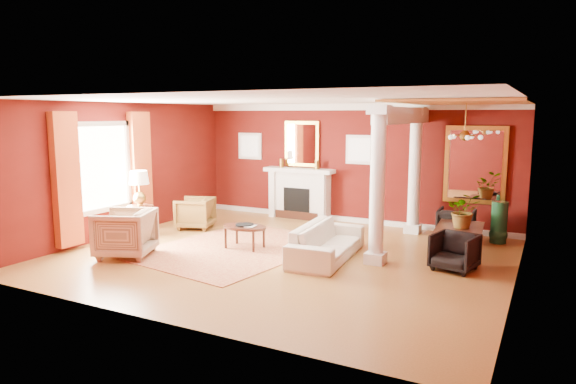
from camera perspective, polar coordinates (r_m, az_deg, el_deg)
The scene contains 27 objects.
ground at distance 9.77m, azimuth -0.48°, elevation -7.07°, with size 8.00×8.00×0.00m, color brown.
room_shell at distance 9.42m, azimuth -0.50°, elevation 4.83°, with size 8.04×7.04×2.92m.
fireplace at distance 13.10m, azimuth 1.26°, elevation -0.14°, with size 1.85×0.42×1.29m.
overmantel_mirror at distance 13.09m, azimuth 1.55°, elevation 5.37°, with size 0.95×0.07×1.15m.
flank_window_left at distance 13.85m, azimuth -4.24°, elevation 5.12°, with size 0.70×0.07×0.70m.
flank_window_right at distance 12.51m, azimuth 7.99°, elevation 4.68°, with size 0.70×0.07×0.70m.
left_window at distance 11.39m, azimuth -19.59°, elevation 1.98°, with size 0.21×2.55×2.60m.
column_front at distance 9.11m, azimuth 9.90°, elevation 0.83°, with size 0.36×0.36×2.80m.
column_back at distance 11.69m, azimuth 13.91°, elevation 2.41°, with size 0.36×0.36×2.80m.
header_beam at distance 10.56m, azimuth 12.72°, elevation 8.30°, with size 0.30×3.20×0.32m, color white.
amber_ceiling at distance 10.18m, azimuth 18.90°, elevation 9.45°, with size 2.30×3.40×0.04m, color #C48239.
dining_mirror at distance 11.91m, azimuth 20.07°, elevation 2.84°, with size 1.30×0.07×1.70m.
chandelier at distance 10.23m, azimuth 19.05°, elevation 5.95°, with size 0.60×0.62×0.75m.
crown_trim at distance 12.57m, azimuth 6.99°, elevation 9.37°, with size 8.00×0.08×0.16m, color white.
base_trim at distance 12.83m, azimuth 6.77°, elevation -3.05°, with size 8.00×0.08×0.12m, color white.
rug at distance 10.32m, azimuth -5.79°, elevation -6.21°, with size 2.84×3.79×0.02m, color maroon.
sofa at distance 9.50m, azimuth 4.36°, elevation -4.87°, with size 2.20×0.64×0.86m, color #F5E6CE.
armchair_leopard at distance 12.16m, azimuth -10.30°, elevation -2.14°, with size 0.78×0.73×0.80m, color black.
armchair_stripe at distance 10.05m, azimuth -17.66°, elevation -4.15°, with size 0.96×0.89×0.98m, color tan.
coffee_table at distance 10.20m, azimuth -4.84°, elevation -4.00°, with size 0.91×0.91×0.46m.
coffee_book at distance 10.10m, azimuth -4.68°, elevation -3.14°, with size 0.18×0.02×0.25m, color black.
side_table at distance 11.55m, azimuth -16.17°, elevation -0.08°, with size 0.58×0.58×1.44m.
dining_table at distance 10.22m, azimuth 18.63°, elevation -4.40°, with size 1.50×0.53×0.84m, color black.
dining_chair_near at distance 9.24m, azimuth 18.02°, elevation -6.16°, with size 0.68×0.64×0.70m, color black.
dining_chair_far at distance 11.38m, azimuth 18.18°, elevation -3.30°, with size 0.73×0.69×0.75m, color black.
green_urn at distance 11.49m, azimuth 22.37°, elevation -3.57°, with size 0.37×0.37×0.88m.
potted_plant at distance 10.10m, azimuth 19.01°, elevation -0.64°, with size 0.60×0.67×0.52m, color #26591E.
Camera 1 is at (4.40, -8.31, 2.64)m, focal length 32.00 mm.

